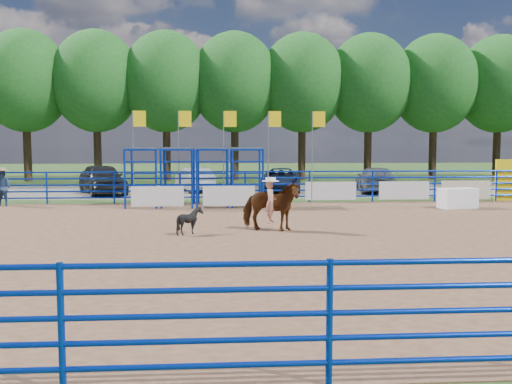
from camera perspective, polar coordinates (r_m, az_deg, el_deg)
ground at (r=16.56m, az=0.59°, el=-4.78°), size 120.00×120.00×0.00m
arena_dirt at (r=16.56m, az=0.59°, el=-4.75°), size 30.00×20.00×0.02m
gravel_strip at (r=33.42m, az=-1.66°, el=0.17°), size 40.00×10.00×0.01m
announcer_table at (r=25.66m, az=19.52°, el=-0.59°), size 1.72×1.11×0.85m
horse_and_rider at (r=17.94m, az=1.47°, el=-1.17°), size 2.01×1.28×2.36m
calf at (r=17.45m, az=-6.62°, el=-2.84°), size 0.81×0.73×0.85m
spectator_cowboy at (r=27.20m, az=-24.03°, el=0.45°), size 0.90×0.77×1.67m
car_a at (r=32.13m, az=-15.11°, el=1.29°), size 3.70×5.20×1.64m
car_b at (r=32.88m, az=-6.17°, el=1.25°), size 2.52×4.31×1.34m
car_c at (r=32.78m, az=2.52°, el=1.24°), size 2.78×4.97×1.31m
car_d at (r=32.59m, az=11.87°, el=1.19°), size 2.70×5.08×1.40m
perimeter_fence at (r=16.45m, az=0.59°, el=-2.21°), size 30.10×20.10×1.50m
chute_assembly at (r=25.17m, az=-5.28°, el=1.44°), size 19.32×2.41×4.20m
treeline at (r=42.55m, az=-2.16°, el=11.36°), size 56.40×6.40×11.24m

